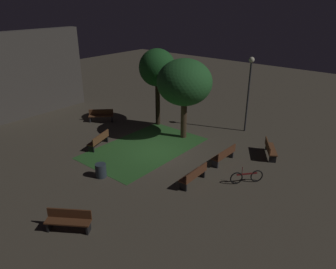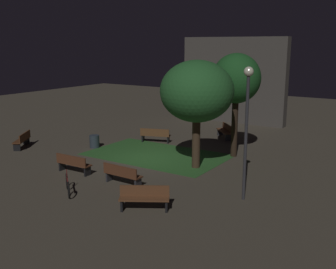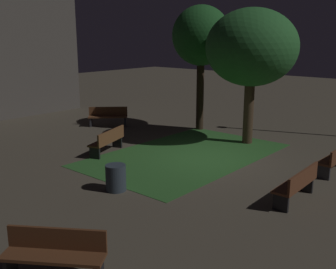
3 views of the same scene
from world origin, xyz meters
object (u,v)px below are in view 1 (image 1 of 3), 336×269
at_px(lamp_post_path_center, 249,83).
at_px(bench_front_left, 194,175).
at_px(bench_path_side, 99,140).
at_px(bicycle, 247,177).
at_px(bench_back_row, 101,115).
at_px(bench_front_right, 69,220).
at_px(bench_near_trees, 270,149).
at_px(tree_tall_center, 184,83).
at_px(tree_near_wall, 157,68).
at_px(bench_lawn_edge, 224,155).
at_px(trash_bin, 101,170).

bearing_deg(lamp_post_path_center, bench_front_left, -170.78).
xyz_separation_m(bench_path_side, bicycle, (1.97, -8.96, -0.14)).
height_order(bench_back_row, lamp_post_path_center, lamp_post_path_center).
xyz_separation_m(bench_front_right, lamp_post_path_center, (13.86, -0.54, 2.92)).
relative_size(bench_front_right, bench_path_side, 0.95).
height_order(bench_near_trees, bench_back_row, same).
height_order(tree_tall_center, tree_near_wall, tree_near_wall).
relative_size(bench_front_right, bicycle, 1.28).
distance_m(tree_tall_center, tree_near_wall, 2.98).
relative_size(bench_front_right, lamp_post_path_center, 0.35).
height_order(bench_front_right, bicycle, bicycle).
relative_size(bench_lawn_edge, bicycle, 1.32).
height_order(tree_tall_center, trash_bin, tree_tall_center).
height_order(bench_path_side, bench_back_row, same).
bearing_deg(bicycle, tree_tall_center, 66.34).
distance_m(trash_bin, bicycle, 7.39).
relative_size(bench_path_side, tree_tall_center, 0.36).
xyz_separation_m(bench_path_side, trash_bin, (-2.26, -2.91, -0.12)).
distance_m(bench_near_trees, trash_bin, 9.65).
relative_size(bench_lawn_edge, bench_front_right, 1.03).
xyz_separation_m(lamp_post_path_center, trash_bin, (-10.39, 2.80, -3.03)).
relative_size(bench_path_side, bench_near_trees, 1.04).
height_order(bench_front_left, bench_front_right, same).
height_order(bench_front_right, lamp_post_path_center, lamp_post_path_center).
bearing_deg(bench_path_side, bench_lawn_edge, -65.70).
height_order(bench_front_right, bench_back_row, same).
xyz_separation_m(lamp_post_path_center, bicycle, (-6.16, -3.25, -3.06)).
bearing_deg(bench_front_left, lamp_post_path_center, 9.22).
bearing_deg(tree_near_wall, bench_lawn_edge, -107.19).
relative_size(bench_front_right, bench_back_row, 1.08).
distance_m(bench_front_left, bench_near_trees, 5.52).
bearing_deg(trash_bin, tree_near_wall, 19.71).
relative_size(tree_near_wall, lamp_post_path_center, 1.07).
distance_m(bench_lawn_edge, bench_near_trees, 2.87).
relative_size(bench_front_left, bench_front_right, 1.03).
xyz_separation_m(bench_path_side, lamp_post_path_center, (8.13, -5.71, 2.92)).
height_order(bench_near_trees, tree_near_wall, tree_near_wall).
height_order(bench_back_row, tree_near_wall, tree_near_wall).
height_order(bench_lawn_edge, tree_near_wall, tree_near_wall).
bearing_deg(bench_near_trees, bench_front_right, 163.01).
bearing_deg(tree_tall_center, tree_near_wall, 76.18).
distance_m(bench_front_right, lamp_post_path_center, 14.17).
height_order(bench_front_left, tree_tall_center, tree_tall_center).
bearing_deg(bench_front_right, bench_back_row, 44.67).
distance_m(tree_tall_center, bicycle, 7.24).
distance_m(bench_lawn_edge, bench_path_side, 7.67).
height_order(bench_front_left, bench_lawn_edge, same).
relative_size(bench_front_right, tree_near_wall, 0.32).
height_order(lamp_post_path_center, bicycle, lamp_post_path_center).
bearing_deg(tree_tall_center, bench_front_left, -137.72).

